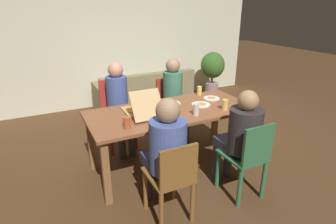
{
  "coord_description": "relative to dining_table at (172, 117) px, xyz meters",
  "views": [
    {
      "loc": [
        -1.44,
        -2.82,
        2.0
      ],
      "look_at": [
        0.0,
        0.1,
        0.72
      ],
      "focal_mm": 29.49,
      "sensor_mm": 36.0,
      "label": 1
    }
  ],
  "objects": [
    {
      "name": "plate_2",
      "position": [
        0.09,
        0.2,
        0.1
      ],
      "size": [
        0.26,
        0.26,
        0.03
      ],
      "color": "white",
      "rests_on": "dining_table"
    },
    {
      "name": "plate_0",
      "position": [
        -0.25,
        -0.29,
        0.1
      ],
      "size": [
        0.23,
        0.23,
        0.03
      ],
      "color": "white",
      "rests_on": "dining_table"
    },
    {
      "name": "drinking_glass_0",
      "position": [
        0.59,
        -0.28,
        0.16
      ],
      "size": [
        0.07,
        0.07,
        0.13
      ],
      "primitive_type": "cylinder",
      "color": "#E2BF5F",
      "rests_on": "dining_table"
    },
    {
      "name": "chair_0",
      "position": [
        0.43,
        0.88,
        -0.2
      ],
      "size": [
        0.4,
        0.43,
        0.9
      ],
      "color": "#A8321E",
      "rests_on": "ground"
    },
    {
      "name": "person_2",
      "position": [
        -0.45,
        0.72,
        0.05
      ],
      "size": [
        0.29,
        0.52,
        1.27
      ],
      "color": "#363C3F",
      "rests_on": "ground"
    },
    {
      "name": "person_1",
      "position": [
        0.43,
        -0.79,
        0.03
      ],
      "size": [
        0.35,
        0.55,
        1.2
      ],
      "color": "#353845",
      "rests_on": "ground"
    },
    {
      "name": "person_0",
      "position": [
        0.43,
        0.74,
        0.05
      ],
      "size": [
        0.3,
        0.49,
        1.25
      ],
      "color": "#312F37",
      "rests_on": "ground"
    },
    {
      "name": "drinking_glass_3",
      "position": [
        0.63,
        0.36,
        0.16
      ],
      "size": [
        0.07,
        0.07,
        0.12
      ],
      "primitive_type": "cylinder",
      "color": "#E6C75E",
      "rests_on": "dining_table"
    },
    {
      "name": "plate_1",
      "position": [
        0.68,
        0.14,
        0.1
      ],
      "size": [
        0.22,
        0.22,
        0.03
      ],
      "color": "white",
      "rests_on": "dining_table"
    },
    {
      "name": "back_wall",
      "position": [
        0.0,
        2.76,
        0.79
      ],
      "size": [
        6.5,
        0.12,
        2.95
      ],
      "primitive_type": "cube",
      "color": "beige",
      "rests_on": "ground"
    },
    {
      "name": "chair_1",
      "position": [
        0.43,
        -0.92,
        -0.21
      ],
      "size": [
        0.39,
        0.45,
        0.9
      ],
      "color": "#316941",
      "rests_on": "ground"
    },
    {
      "name": "chair_2",
      "position": [
        -0.45,
        0.88,
        -0.16
      ],
      "size": [
        0.43,
        0.43,
        0.99
      ],
      "color": "#BB312C",
      "rests_on": "ground"
    },
    {
      "name": "ground_plane",
      "position": [
        0.0,
        0.0,
        -0.69
      ],
      "size": [
        20.0,
        20.0,
        0.0
      ],
      "primitive_type": "plane",
      "color": "#51341D"
    },
    {
      "name": "dining_table",
      "position": [
        0.0,
        0.0,
        0.0
      ],
      "size": [
        2.05,
        0.9,
        0.78
      ],
      "color": "brown",
      "rests_on": "ground"
    },
    {
      "name": "pizza_box_0",
      "position": [
        -0.38,
        0.07,
        0.14
      ],
      "size": [
        0.35,
        0.55,
        0.32
      ],
      "color": "tan",
      "rests_on": "dining_table"
    },
    {
      "name": "plate_3",
      "position": [
        0.42,
        -0.01,
        0.1
      ],
      "size": [
        0.24,
        0.24,
        0.03
      ],
      "color": "white",
      "rests_on": "dining_table"
    },
    {
      "name": "drinking_glass_2",
      "position": [
        -0.66,
        -0.26,
        0.16
      ],
      "size": [
        0.08,
        0.08,
        0.12
      ],
      "primitive_type": "cylinder",
      "color": "#B7502C",
      "rests_on": "dining_table"
    },
    {
      "name": "potted_plant",
      "position": [
        2.13,
        2.17,
        -0.04
      ],
      "size": [
        0.53,
        0.53,
        1.02
      ],
      "color": "gray",
      "rests_on": "ground"
    },
    {
      "name": "drinking_glass_1",
      "position": [
        0.18,
        -0.28,
        0.17
      ],
      "size": [
        0.06,
        0.06,
        0.14
      ],
      "primitive_type": "cylinder",
      "color": "silver",
      "rests_on": "dining_table"
    },
    {
      "name": "person_3",
      "position": [
        -0.45,
        -0.76,
        0.05
      ],
      "size": [
        0.35,
        0.55,
        1.24
      ],
      "color": "#2D2D4A",
      "rests_on": "ground"
    },
    {
      "name": "couch",
      "position": [
        0.43,
        2.05,
        -0.4
      ],
      "size": [
        1.83,
        0.87,
        0.81
      ],
      "color": "#867B53",
      "rests_on": "ground"
    },
    {
      "name": "chair_3",
      "position": [
        -0.45,
        -0.9,
        -0.21
      ],
      "size": [
        0.39,
        0.45,
        0.87
      ],
      "color": "brown",
      "rests_on": "ground"
    }
  ]
}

